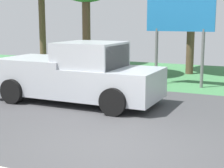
# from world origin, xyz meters

# --- Properties ---
(ground_plane) EXTENTS (40.00, 22.00, 0.20)m
(ground_plane) POSITION_xyz_m (0.00, 2.95, -0.05)
(ground_plane) COLOR #424244
(pickup_truck) EXTENTS (5.20, 2.28, 1.88)m
(pickup_truck) POSITION_xyz_m (-2.57, 3.21, 0.87)
(pickup_truck) COLOR #ADB2BA
(pickup_truck) RESTS_ON ground_plane
(roadside_billboard) EXTENTS (2.60, 0.12, 3.50)m
(roadside_billboard) POSITION_xyz_m (-0.41, 7.23, 2.55)
(roadside_billboard) COLOR slate
(roadside_billboard) RESTS_ON ground_plane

